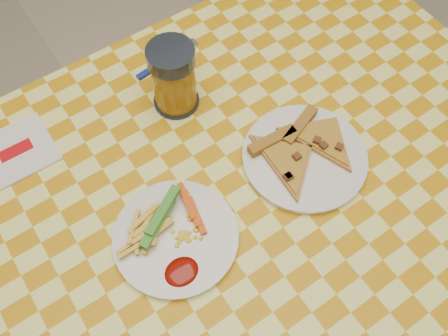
# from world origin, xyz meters

# --- Properties ---
(ground) EXTENTS (8.00, 8.00, 0.00)m
(ground) POSITION_xyz_m (0.00, 0.00, 0.00)
(ground) COLOR #BBAE97
(ground) RESTS_ON ground
(table) EXTENTS (1.28, 0.88, 0.76)m
(table) POSITION_xyz_m (0.00, 0.00, 0.68)
(table) COLOR silver
(table) RESTS_ON ground
(plate_left) EXTENTS (0.23, 0.23, 0.01)m
(plate_left) POSITION_xyz_m (-0.11, -0.02, 0.76)
(plate_left) COLOR white
(plate_left) RESTS_ON table
(plate_right) EXTENTS (0.23, 0.23, 0.01)m
(plate_right) POSITION_xyz_m (0.17, -0.02, 0.76)
(plate_right) COLOR white
(plate_right) RESTS_ON table
(fries_veggies) EXTENTS (0.18, 0.16, 0.04)m
(fries_veggies) POSITION_xyz_m (-0.12, -0.00, 0.78)
(fries_veggies) COLOR #F5B54E
(fries_veggies) RESTS_ON plate_left
(pizza_slices) EXTENTS (0.24, 0.22, 0.02)m
(pizza_slices) POSITION_xyz_m (0.17, -0.00, 0.78)
(pizza_slices) COLOR #C77C3D
(pizza_slices) RESTS_ON plate_right
(drink_glass) EXTENTS (0.09, 0.09, 0.15)m
(drink_glass) POSITION_xyz_m (0.04, 0.23, 0.83)
(drink_glass) COLOR black
(drink_glass) RESTS_ON table
(napkin) EXTENTS (0.14, 0.13, 0.01)m
(napkin) POSITION_xyz_m (-0.27, 0.30, 0.76)
(napkin) COLOR white
(napkin) RESTS_ON table
(fork) EXTENTS (0.16, 0.04, 0.01)m
(fork) POSITION_xyz_m (0.08, 0.33, 0.76)
(fork) COLOR navy
(fork) RESTS_ON table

